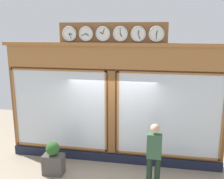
# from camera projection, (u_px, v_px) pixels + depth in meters

# --- Properties ---
(shop_facade) EXTENTS (6.42, 0.42, 4.08)m
(shop_facade) POSITION_uv_depth(u_px,v_px,m) (113.00, 103.00, 7.45)
(shop_facade) COLOR brown
(shop_facade) RESTS_ON ground_plane
(pedestrian) EXTENTS (0.36, 0.23, 1.69)m
(pedestrian) POSITION_uv_depth(u_px,v_px,m) (154.00, 153.00, 6.27)
(pedestrian) COLOR #1C2F21
(pedestrian) RESTS_ON ground_plane
(planter_box) EXTENTS (0.56, 0.36, 0.56)m
(planter_box) POSITION_uv_depth(u_px,v_px,m) (54.00, 164.00, 7.04)
(planter_box) COLOR #4C4742
(planter_box) RESTS_ON ground_plane
(planter_shrub) EXTENTS (0.38, 0.38, 0.38)m
(planter_shrub) POSITION_uv_depth(u_px,v_px,m) (53.00, 149.00, 6.93)
(planter_shrub) COLOR #285623
(planter_shrub) RESTS_ON planter_box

